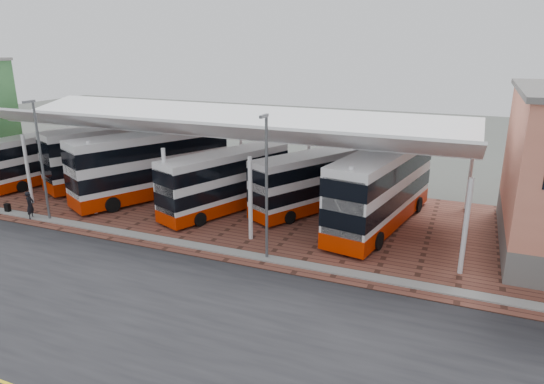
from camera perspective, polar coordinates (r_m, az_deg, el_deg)
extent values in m
plane|color=#494D47|center=(23.20, -11.62, -13.05)|extent=(140.00, 140.00, 0.00)
cube|color=black|center=(22.50, -13.08, -14.16)|extent=(120.00, 14.00, 0.02)
cube|color=brown|center=(32.99, 3.97, -3.25)|extent=(72.00, 16.00, 0.06)
cube|color=gray|center=(27.89, -4.51, -7.15)|extent=(120.00, 0.80, 0.14)
cylinder|color=white|center=(51.44, -22.07, 5.63)|extent=(0.26, 0.26, 4.60)
cylinder|color=white|center=(39.76, -26.81, 2.35)|extent=(0.26, 0.26, 5.20)
cylinder|color=white|center=(47.47, -16.84, 5.27)|extent=(0.26, 0.26, 4.60)
cylinder|color=white|center=(35.50, -20.41, 1.53)|extent=(0.26, 0.26, 5.20)
cylinder|color=white|center=(43.96, -10.73, 4.80)|extent=(0.26, 0.26, 4.60)
cylinder|color=white|center=(31.80, -12.41, 0.47)|extent=(0.26, 0.26, 5.20)
cylinder|color=white|center=(41.04, -3.66, 4.19)|extent=(0.26, 0.26, 4.60)
cylinder|color=white|center=(28.89, -2.56, -0.84)|extent=(0.26, 0.26, 5.20)
cylinder|color=white|center=(38.83, 4.33, 3.41)|extent=(0.26, 0.26, 4.60)
cylinder|color=white|center=(27.02, 9.05, -2.35)|extent=(0.26, 0.26, 5.20)
cylinder|color=white|center=(37.46, 13.08, 2.49)|extent=(0.26, 0.26, 4.60)
cylinder|color=white|center=(26.41, 21.81, -3.89)|extent=(0.26, 0.26, 5.20)
cylinder|color=white|center=(37.02, 22.25, 1.46)|extent=(0.26, 0.26, 4.60)
cube|color=white|center=(32.78, -10.61, 7.37)|extent=(37.00, 4.95, 1.95)
cube|color=white|center=(37.57, -5.93, 8.50)|extent=(37.00, 7.12, 1.43)
cylinder|color=#57595E|center=(35.09, -25.47, 3.12)|extent=(0.16, 0.16, 8.00)
cube|color=#57595E|center=(34.25, -26.70, 9.48)|extent=(0.15, 0.90, 0.15)
cylinder|color=#57595E|center=(25.77, -0.64, 0.18)|extent=(0.16, 0.16, 8.00)
cube|color=#57595E|center=(24.62, -0.95, 8.92)|extent=(0.15, 0.90, 0.15)
cube|color=white|center=(45.69, -25.04, 3.86)|extent=(3.79, 10.25, 3.91)
cube|color=#B52000|center=(46.04, -24.79, 1.94)|extent=(3.83, 10.29, 0.82)
cube|color=black|center=(45.77, -24.98, 3.37)|extent=(3.83, 10.29, 0.86)
cube|color=black|center=(45.48, -25.21, 5.14)|extent=(3.83, 10.29, 0.86)
cylinder|color=black|center=(45.42, -28.88, 1.00)|extent=(0.39, 0.94, 0.91)
cylinder|color=black|center=(43.50, -27.36, 0.58)|extent=(0.39, 0.94, 0.91)
cylinder|color=black|center=(48.74, -22.46, 2.84)|extent=(0.39, 0.94, 0.91)
cylinder|color=black|center=(46.96, -20.79, 2.52)|extent=(0.39, 0.94, 0.91)
cube|color=white|center=(42.80, -17.70, 4.38)|extent=(7.46, 11.73, 4.59)
cube|color=#B52000|center=(43.22, -17.48, 1.97)|extent=(7.52, 11.79, 0.96)
cube|color=black|center=(42.90, -17.65, 3.76)|extent=(7.52, 11.79, 1.01)
cube|color=black|center=(42.56, -17.85, 5.99)|extent=(7.52, 11.79, 1.01)
cube|color=black|center=(40.87, -25.07, 2.82)|extent=(2.21, 1.13, 3.84)
cylinder|color=black|center=(43.16, -22.71, 1.17)|extent=(0.73, 1.09, 1.07)
cylinder|color=black|center=(40.73, -21.43, 0.41)|extent=(0.73, 1.09, 1.07)
cylinder|color=black|center=(46.01, -13.95, 2.96)|extent=(0.73, 1.09, 1.07)
cylinder|color=black|center=(43.74, -12.28, 2.34)|extent=(0.73, 1.09, 1.07)
cube|color=white|center=(38.02, -14.01, 3.25)|extent=(7.92, 12.01, 4.72)
cube|color=#B52000|center=(38.51, -13.81, 0.48)|extent=(7.98, 12.07, 0.99)
cube|color=black|center=(38.14, -13.96, 2.53)|extent=(7.98, 12.07, 1.04)
cube|color=black|center=(37.74, -14.15, 5.11)|extent=(7.98, 12.07, 1.04)
cube|color=black|center=(35.90, -22.51, 1.43)|extent=(2.25, 1.22, 3.95)
cylinder|color=black|center=(38.33, -19.86, -0.40)|extent=(0.77, 1.12, 1.10)
cylinder|color=black|center=(35.87, -18.26, -1.42)|extent=(0.77, 1.12, 1.10)
cylinder|color=black|center=(41.48, -9.92, 1.69)|extent=(0.77, 1.12, 1.10)
cylinder|color=black|center=(39.22, -7.86, 0.88)|extent=(0.77, 1.12, 1.10)
cube|color=white|center=(34.14, -5.45, 1.41)|extent=(5.97, 10.34, 3.99)
cube|color=#B52000|center=(34.62, -5.37, -1.17)|extent=(6.02, 10.39, 0.84)
cube|color=black|center=(34.25, -5.43, 0.74)|extent=(6.02, 10.39, 0.88)
cube|color=black|center=(33.86, -5.50, 3.15)|extent=(6.02, 10.39, 0.88)
cube|color=black|center=(31.30, -12.52, -0.58)|extent=(1.97, 0.87, 3.34)
cylinder|color=black|center=(33.68, -10.89, -2.20)|extent=(0.59, 0.96, 0.93)
cylinder|color=black|center=(31.89, -8.49, -3.19)|extent=(0.59, 0.96, 0.93)
cylinder|color=black|center=(37.54, -2.72, 0.14)|extent=(0.59, 0.96, 0.93)
cylinder|color=black|center=(35.95, -0.20, -0.62)|extent=(0.59, 0.96, 0.93)
cube|color=white|center=(34.26, 4.91, 1.40)|extent=(6.74, 9.85, 3.90)
cube|color=#B52000|center=(34.73, 4.85, -1.12)|extent=(6.79, 9.90, 0.82)
cube|color=black|center=(34.38, 4.89, 0.75)|extent=(6.79, 9.90, 0.86)
cube|color=black|center=(33.99, 4.96, 3.09)|extent=(6.79, 9.90, 0.86)
cube|color=black|center=(31.20, -1.67, -0.32)|extent=(1.84, 1.05, 3.26)
cylinder|color=black|center=(33.58, -0.45, -1.95)|extent=(0.65, 0.92, 0.91)
cylinder|color=black|center=(31.95, 2.10, -2.99)|extent=(0.65, 0.92, 0.91)
cylinder|color=black|center=(37.69, 7.16, 0.08)|extent=(0.65, 0.92, 0.91)
cylinder|color=black|center=(36.24, 9.73, -0.75)|extent=(0.65, 0.92, 0.91)
cube|color=white|center=(31.86, 12.80, 0.64)|extent=(4.83, 12.34, 4.71)
cube|color=#B52000|center=(32.44, 12.58, -2.60)|extent=(4.88, 12.39, 0.99)
cube|color=black|center=(32.00, 12.75, -0.20)|extent=(4.88, 12.39, 1.04)
cube|color=black|center=(31.53, 12.96, 2.83)|extent=(4.88, 12.39, 1.04)
cube|color=black|center=(26.61, 8.28, -2.67)|extent=(2.44, 0.55, 3.94)
cylinder|color=black|center=(29.64, 7.43, -4.59)|extent=(0.50, 1.13, 1.10)
cylinder|color=black|center=(28.68, 12.39, -5.63)|extent=(0.50, 1.13, 1.10)
cylinder|color=black|center=(36.38, 12.70, -0.70)|extent=(0.50, 1.13, 1.10)
cylinder|color=black|center=(35.60, 16.82, -1.43)|extent=(0.50, 1.13, 1.10)
imported|color=black|center=(36.61, -26.57, -1.38)|extent=(0.68, 0.81, 1.90)
cube|color=black|center=(38.84, -28.67, -1.66)|extent=(0.37, 0.27, 0.64)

